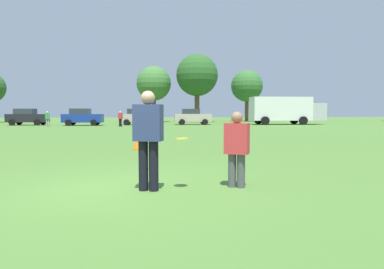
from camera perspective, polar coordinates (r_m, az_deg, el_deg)
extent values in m
plane|color=#47702D|center=(6.70, -11.72, -8.56)|extent=(190.01, 190.01, 0.00)
cylinder|color=black|center=(6.37, -7.91, -5.05)|extent=(0.17, 0.17, 0.90)
cylinder|color=black|center=(6.32, -6.25, -5.11)|extent=(0.17, 0.17, 0.90)
cube|color=navy|center=(6.28, -7.14, 1.91)|extent=(0.56, 0.42, 0.65)
sphere|color=tan|center=(6.28, -7.17, 5.94)|extent=(0.25, 0.25, 0.25)
cylinder|color=#4C4C51|center=(6.63, 7.96, -5.87)|extent=(0.15, 0.15, 0.63)
cylinder|color=#4C4C51|center=(6.67, 6.54, -5.80)|extent=(0.15, 0.15, 0.63)
cube|color=red|center=(6.58, 7.29, -0.65)|extent=(0.51, 0.43, 0.57)
sphere|color=#8C664C|center=(6.56, 7.32, 2.75)|extent=(0.22, 0.22, 0.22)
cylinder|color=yellow|center=(6.34, -1.72, -0.67)|extent=(0.27, 0.27, 0.05)
cube|color=#D8590C|center=(13.39, -8.95, -2.40)|extent=(0.32, 0.32, 0.03)
cone|color=orange|center=(13.36, -8.96, -1.37)|extent=(0.24, 0.24, 0.45)
cube|color=black|center=(42.83, -25.12, 2.43)|extent=(4.28, 1.99, 0.90)
cube|color=#2D333D|center=(42.91, -25.46, 3.38)|extent=(2.07, 1.73, 0.64)
cylinder|color=black|center=(43.36, -23.04, 1.90)|extent=(0.67, 0.25, 0.66)
cylinder|color=black|center=(41.46, -23.88, 1.81)|extent=(0.67, 0.25, 0.66)
cylinder|color=black|center=(44.22, -26.25, 1.84)|extent=(0.67, 0.25, 0.66)
cylinder|color=black|center=(42.37, -27.22, 1.75)|extent=(0.67, 0.25, 0.66)
cube|color=navy|center=(39.65, -17.30, 2.54)|extent=(4.28, 1.99, 0.90)
cube|color=#2D333D|center=(39.70, -17.67, 3.57)|extent=(2.07, 1.73, 0.64)
cylinder|color=black|center=(40.39, -15.19, 1.95)|extent=(0.67, 0.25, 0.66)
cylinder|color=black|center=(38.43, -15.70, 1.87)|extent=(0.67, 0.25, 0.66)
cylinder|color=black|center=(40.92, -18.78, 1.91)|extent=(0.67, 0.25, 0.66)
cylinder|color=black|center=(38.98, -19.47, 1.82)|extent=(0.67, 0.25, 0.66)
cube|color=#B7AD99|center=(39.97, -8.61, 2.67)|extent=(4.28, 1.99, 0.90)
cube|color=#2D333D|center=(39.98, -8.98, 3.70)|extent=(2.07, 1.73, 0.64)
cylinder|color=black|center=(40.92, -6.70, 2.07)|extent=(0.67, 0.25, 0.66)
cylinder|color=black|center=(38.92, -6.77, 2.00)|extent=(0.67, 0.25, 0.66)
cylinder|color=black|center=(41.07, -10.34, 2.05)|extent=(0.67, 0.25, 0.66)
cylinder|color=black|center=(39.08, -10.59, 1.97)|extent=(0.67, 0.25, 0.66)
cube|color=#B7AD99|center=(40.54, 0.13, 2.72)|extent=(4.28, 1.99, 0.90)
cube|color=#2D333D|center=(40.51, -0.23, 3.74)|extent=(2.07, 1.73, 0.64)
cylinder|color=black|center=(41.68, 1.78, 2.12)|extent=(0.67, 0.25, 0.66)
cylinder|color=black|center=(39.70, 2.13, 2.05)|extent=(0.67, 0.25, 0.66)
cylinder|color=black|center=(41.44, -1.80, 2.12)|extent=(0.67, 0.25, 0.66)
cylinder|color=black|center=(39.45, -1.62, 2.04)|extent=(0.67, 0.25, 0.66)
cube|color=white|center=(42.08, 14.16, 4.07)|extent=(6.91, 2.81, 2.70)
cube|color=#B2B2B7|center=(43.65, 19.37, 3.50)|extent=(1.91, 2.38, 2.00)
cylinder|color=black|center=(44.14, 16.25, 2.26)|extent=(0.97, 0.32, 0.96)
cylinder|color=black|center=(41.60, 17.63, 2.16)|extent=(0.97, 0.32, 0.96)
cylinder|color=black|center=(42.72, 10.72, 2.30)|extent=(0.97, 0.32, 0.96)
cylinder|color=black|center=(40.09, 11.80, 2.21)|extent=(0.97, 0.32, 0.96)
cylinder|color=gray|center=(36.61, -22.54, 1.73)|extent=(0.14, 0.14, 0.77)
cylinder|color=gray|center=(36.63, -22.29, 1.74)|extent=(0.14, 0.14, 0.77)
cube|color=#338C4C|center=(36.61, -22.44, 2.76)|extent=(0.48, 0.38, 0.54)
sphere|color=#D8AD8C|center=(36.60, -22.45, 3.34)|extent=(0.21, 0.21, 0.21)
cylinder|color=black|center=(35.63, -11.46, 1.90)|extent=(0.15, 0.15, 0.78)
cylinder|color=black|center=(35.72, -11.67, 1.90)|extent=(0.15, 0.15, 0.78)
cube|color=red|center=(35.66, -11.58, 2.96)|extent=(0.49, 0.43, 0.55)
sphere|color=#D8AD8C|center=(35.66, -11.59, 3.57)|extent=(0.21, 0.21, 0.21)
cylinder|color=brown|center=(51.87, -6.20, 3.97)|extent=(0.59, 0.59, 3.51)
sphere|color=#3D7033|center=(52.04, -6.23, 8.26)|extent=(5.02, 5.02, 5.02)
cylinder|color=brown|center=(50.97, 0.82, 4.39)|extent=(0.70, 0.70, 4.22)
sphere|color=#285623|center=(51.24, 0.83, 9.62)|extent=(6.02, 6.02, 6.02)
cylinder|color=brown|center=(55.61, 8.87, 3.89)|extent=(0.57, 0.57, 3.44)
sphere|color=#33662D|center=(55.76, 8.91, 7.81)|extent=(4.92, 4.92, 4.92)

